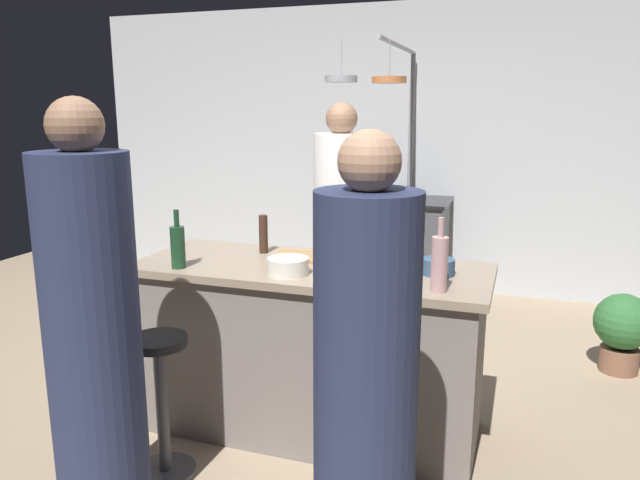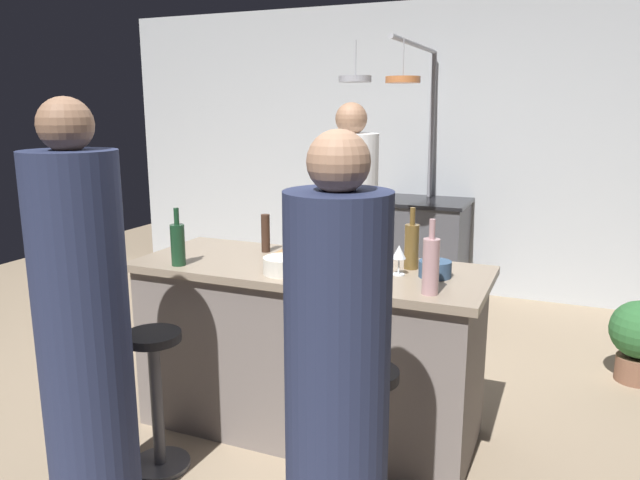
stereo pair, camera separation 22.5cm
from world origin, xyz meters
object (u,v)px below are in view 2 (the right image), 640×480
(guest_left, at_px, (84,333))
(mixing_bowl_ceramic, at_px, (284,265))
(wine_glass_by_chef, at_px, (399,253))
(stove_range, at_px, (421,249))
(wine_bottle_amber, at_px, (412,245))
(bar_stool_right, at_px, (365,441))
(mixing_bowl_blue, at_px, (435,269))
(chef, at_px, (350,243))
(guest_right, at_px, (337,399))
(wine_glass_near_right_guest, at_px, (328,256))
(cutting_board, at_px, (303,256))
(pepper_mill, at_px, (266,233))
(bar_stool_left, at_px, (156,394))
(wine_bottle_rose, at_px, (431,265))
(wine_bottle_dark, at_px, (366,256))
(potted_plant, at_px, (639,336))
(wine_bottle_green, at_px, (178,244))

(guest_left, xyz_separation_m, mixing_bowl_ceramic, (0.50, 0.79, 0.14))
(wine_glass_by_chef, bearing_deg, mixing_bowl_ceramic, -159.22)
(stove_range, relative_size, wine_bottle_amber, 2.90)
(stove_range, distance_m, bar_stool_right, 3.11)
(wine_glass_by_chef, bearing_deg, mixing_bowl_blue, 10.13)
(mixing_bowl_ceramic, bearing_deg, stove_range, 89.02)
(chef, bearing_deg, mixing_bowl_blue, -51.16)
(bar_stool_right, height_order, guest_right, guest_right)
(guest_right, xyz_separation_m, wine_glass_near_right_guest, (-0.38, 0.85, 0.25))
(cutting_board, bearing_deg, guest_right, -60.72)
(wine_glass_by_chef, relative_size, mixing_bowl_blue, 0.95)
(guest_right, bearing_deg, guest_left, 178.07)
(pepper_mill, bearing_deg, bar_stool_left, -102.05)
(bar_stool_right, bearing_deg, mixing_bowl_blue, 79.93)
(bar_stool_left, relative_size, bar_stool_right, 1.00)
(bar_stool_left, height_order, wine_glass_near_right_guest, wine_glass_near_right_guest)
(mixing_bowl_blue, bearing_deg, wine_bottle_amber, 143.66)
(stove_range, height_order, wine_bottle_rose, wine_bottle_rose)
(wine_bottle_dark, bearing_deg, pepper_mill, 156.19)
(potted_plant, height_order, wine_bottle_dark, wine_bottle_dark)
(bar_stool_right, distance_m, wine_bottle_amber, 0.99)
(bar_stool_left, distance_m, wine_bottle_green, 0.74)
(stove_range, bearing_deg, wine_glass_near_right_guest, -86.10)
(bar_stool_left, distance_m, potted_plant, 2.90)
(bar_stool_right, bearing_deg, wine_bottle_dark, 109.26)
(pepper_mill, relative_size, mixing_bowl_blue, 1.37)
(potted_plant, xyz_separation_m, mixing_bowl_ceramic, (-1.71, -1.50, 0.64))
(pepper_mill, distance_m, wine_glass_near_right_guest, 0.62)
(bar_stool_right, xyz_separation_m, wine_bottle_amber, (-0.03, 0.76, 0.64))
(bar_stool_right, bearing_deg, wine_glass_by_chef, 94.71)
(potted_plant, bearing_deg, mixing_bowl_blue, -128.77)
(chef, relative_size, potted_plant, 3.30)
(wine_bottle_dark, xyz_separation_m, wine_bottle_amber, (0.14, 0.27, 0.00))
(cutting_board, relative_size, wine_bottle_amber, 1.04)
(potted_plant, distance_m, mixing_bowl_blue, 1.75)
(cutting_board, height_order, wine_glass_by_chef, wine_glass_by_chef)
(bar_stool_left, bearing_deg, chef, 77.54)
(mixing_bowl_blue, bearing_deg, mixing_bowl_ceramic, -161.72)
(guest_left, xyz_separation_m, cutting_board, (0.46, 1.11, 0.11))
(stove_range, relative_size, mixing_bowl_blue, 5.80)
(cutting_board, bearing_deg, potted_plant, 34.03)
(mixing_bowl_blue, bearing_deg, chef, 128.84)
(guest_left, height_order, mixing_bowl_ceramic, guest_left)
(chef, bearing_deg, guest_right, -70.96)
(wine_glass_near_right_guest, xyz_separation_m, wine_glass_by_chef, (0.29, 0.18, 0.00))
(bar_stool_left, height_order, mixing_bowl_ceramic, mixing_bowl_ceramic)
(potted_plant, xyz_separation_m, wine_glass_by_chef, (-1.19, -1.30, 0.71))
(guest_left, xyz_separation_m, wine_bottle_rose, (1.23, 0.74, 0.23))
(wine_bottle_dark, height_order, wine_bottle_rose, wine_bottle_rose)
(bar_stool_right, height_order, cutting_board, cutting_board)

